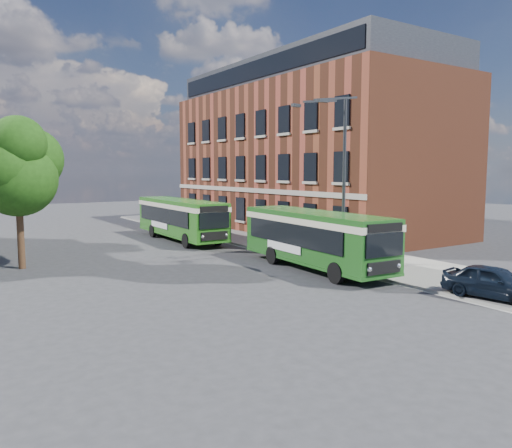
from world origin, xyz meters
TOP-DOWN VIEW (x-y plane):
  - ground at (0.00, 0.00)m, footprint 120.00×120.00m
  - pavement at (7.00, 8.00)m, footprint 6.00×48.00m
  - kerb_line at (3.95, 8.00)m, footprint 0.12×48.00m
  - brick_office at (14.00, 12.00)m, footprint 12.10×26.00m
  - street_lamp at (4.84, -2.00)m, footprint 2.96×2.38m
  - bus_stop_sign at (5.60, -4.20)m, footprint 0.35×0.08m
  - bus_front at (3.20, -1.99)m, footprint 3.21×10.49m
  - bus_rear at (1.91, 11.85)m, footprint 2.90×11.29m
  - parked_car at (4.80, -11.01)m, footprint 2.16×4.08m
  - pedestrian_a at (6.42, -2.97)m, footprint 0.61×0.48m
  - pedestrian_b at (6.50, -0.43)m, footprint 1.01×0.91m
  - tree_left at (-9.60, 6.56)m, footprint 4.70×4.46m

SIDE VIEW (x-z plane):
  - ground at x=0.00m, z-range 0.00..0.00m
  - kerb_line at x=3.95m, z-range 0.00..0.01m
  - pavement at x=7.00m, z-range 0.00..0.15m
  - parked_car at x=4.80m, z-range 0.15..1.47m
  - pedestrian_a at x=6.42m, z-range 0.15..1.63m
  - pedestrian_b at x=6.50m, z-range 0.15..1.83m
  - bus_stop_sign at x=5.60m, z-range 0.25..2.77m
  - bus_front at x=3.20m, z-range 0.32..3.34m
  - bus_rear at x=1.91m, z-range 0.32..3.34m
  - street_lamp at x=4.84m, z-range 0.29..9.29m
  - tree_left at x=-9.60m, z-range 1.41..9.34m
  - brick_office at x=14.00m, z-range -0.13..14.07m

